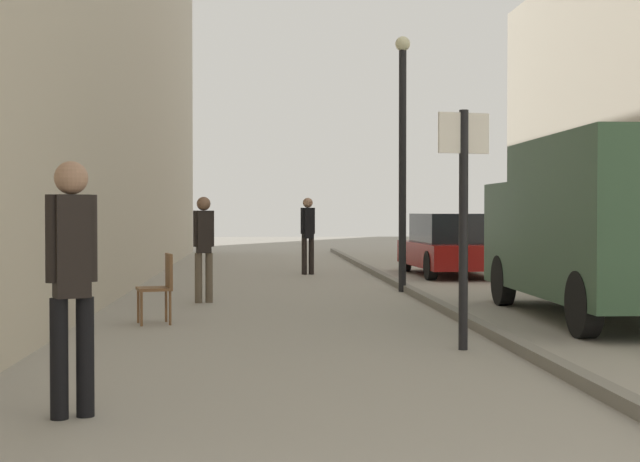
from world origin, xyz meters
TOP-DOWN VIEW (x-y plane):
  - ground_plane at (0.00, 12.00)m, footprint 80.00×80.00m
  - kerb_strip at (1.58, 12.00)m, footprint 0.16×40.00m
  - pedestrian_main_foreground at (-2.09, 13.05)m, footprint 0.34×0.24m
  - pedestrian_mid_block at (-2.56, 4.67)m, footprint 0.35×0.28m
  - pedestrian_far_crossing at (-0.02, 19.66)m, footprint 0.35×0.27m
  - delivery_van at (3.63, 10.36)m, footprint 2.20×5.45m
  - parked_car at (3.34, 19.16)m, footprint 1.96×4.26m
  - street_sign_post at (1.02, 7.71)m, footprint 0.59×0.18m
  - lamp_post at (1.49, 14.87)m, footprint 0.28×0.28m
  - cafe_chair_near_window at (-2.51, 10.26)m, footprint 0.53×0.53m

SIDE VIEW (x-z plane):
  - ground_plane at x=0.00m, z-range 0.00..0.00m
  - kerb_strip at x=1.58m, z-range 0.00..0.12m
  - cafe_chair_near_window at x=-2.51m, z-range 0.08..1.02m
  - parked_car at x=3.34m, z-range -0.01..1.44m
  - pedestrian_main_foreground at x=-2.09m, z-range 0.13..1.88m
  - pedestrian_far_crossing at x=-0.02m, z-range 0.14..1.97m
  - pedestrian_mid_block at x=-2.56m, z-range 0.14..2.01m
  - delivery_van at x=3.63m, z-range 0.09..2.58m
  - street_sign_post at x=1.02m, z-range 0.25..2.85m
  - lamp_post at x=1.49m, z-range 0.34..5.10m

